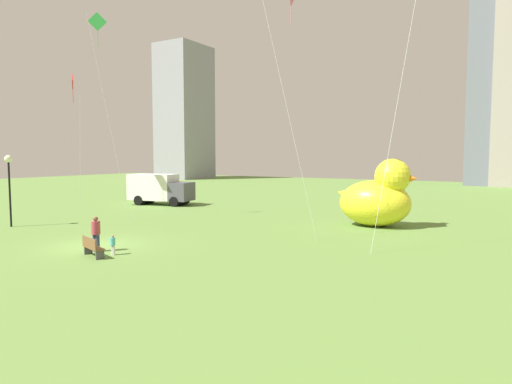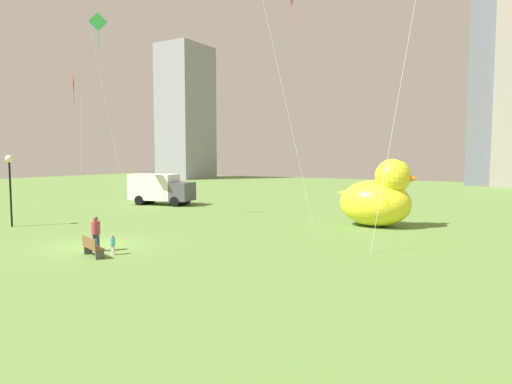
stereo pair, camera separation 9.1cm
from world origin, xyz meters
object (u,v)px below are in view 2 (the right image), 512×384
(lamppost, at_px, (10,172))
(kite_pink, at_px, (291,6))
(kite_green, at_px, (99,32))
(park_bench, at_px, (92,247))
(box_truck, at_px, (160,189))
(person_adult, at_px, (96,232))
(person_child, at_px, (113,244))
(kite_red, at_px, (74,88))
(giant_inflatable_duck, at_px, (378,198))

(lamppost, relative_size, kite_pink, 0.33)
(lamppost, distance_m, kite_pink, 20.32)
(kite_pink, bearing_deg, kite_green, -175.92)
(park_bench, xyz_separation_m, box_truck, (-12.46, 17.99, 0.97))
(lamppost, height_order, kite_green, kite_green)
(kite_pink, distance_m, kite_green, 14.35)
(person_adult, relative_size, box_truck, 0.27)
(person_child, height_order, lamppost, lamppost)
(person_child, bearing_deg, park_bench, -123.10)
(person_child, distance_m, kite_red, 21.52)
(kite_pink, distance_m, kite_red, 21.15)
(person_child, xyz_separation_m, kite_green, (-9.48, 7.64, 12.60))
(person_adult, distance_m, kite_red, 20.32)
(lamppost, bearing_deg, person_adult, -12.19)
(park_bench, height_order, giant_inflatable_duck, giant_inflatable_duck)
(lamppost, relative_size, kite_red, 0.41)
(person_adult, relative_size, kite_pink, 0.12)
(box_truck, xyz_separation_m, kite_pink, (17.79, -8.57, 11.36))
(person_child, distance_m, kite_green, 17.52)
(giant_inflatable_duck, height_order, lamppost, lamppost)
(lamppost, height_order, kite_pink, kite_pink)
(person_child, bearing_deg, kite_green, 141.16)
(giant_inflatable_duck, height_order, box_truck, giant_inflatable_duck)
(park_bench, height_order, kite_red, kite_red)
(kite_pink, height_order, kite_green, kite_green)
(giant_inflatable_duck, bearing_deg, kite_green, -158.26)
(person_adult, bearing_deg, giant_inflatable_duck, 56.99)
(lamppost, relative_size, kite_green, 0.32)
(giant_inflatable_duck, height_order, kite_pink, kite_pink)
(person_child, relative_size, box_truck, 0.15)
(box_truck, height_order, kite_red, kite_red)
(person_adult, xyz_separation_m, kite_green, (-8.20, 7.52, 12.18))
(person_adult, bearing_deg, person_child, -5.29)
(kite_pink, bearing_deg, person_adult, -125.58)
(lamppost, bearing_deg, kite_red, 115.85)
(giant_inflatable_duck, relative_size, kite_pink, 0.38)
(person_child, distance_m, giant_inflatable_duck, 16.86)
(box_truck, bearing_deg, kite_red, -114.95)
(person_child, bearing_deg, person_adult, 174.71)
(box_truck, bearing_deg, kite_pink, -25.73)
(park_bench, height_order, lamppost, lamppost)
(park_bench, xyz_separation_m, person_adult, (-0.78, 0.88, 0.47))
(giant_inflatable_duck, distance_m, lamppost, 23.80)
(lamppost, height_order, box_truck, lamppost)
(park_bench, distance_m, kite_green, 17.64)
(park_bench, distance_m, person_adult, 1.27)
(giant_inflatable_duck, bearing_deg, park_bench, -119.34)
(park_bench, height_order, kite_pink, kite_pink)
(park_bench, relative_size, person_child, 1.73)
(giant_inflatable_duck, bearing_deg, kite_pink, -119.10)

